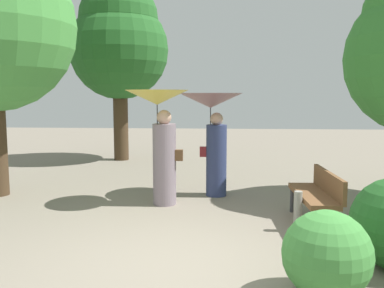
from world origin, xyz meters
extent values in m
plane|color=gray|center=(0.00, 0.00, 0.00)|extent=(40.00, 40.00, 0.00)
cylinder|color=gray|center=(-0.47, 2.78, 0.74)|extent=(0.42, 0.42, 1.49)
sphere|color=tan|center=(-0.47, 2.78, 1.60)|extent=(0.27, 0.27, 0.27)
cylinder|color=#333338|center=(-0.60, 2.79, 1.40)|extent=(0.02, 0.02, 0.86)
cone|color=#D8C64C|center=(-0.60, 2.79, 1.96)|extent=(1.15, 1.15, 0.27)
cube|color=brown|center=(-0.20, 2.75, 0.92)|extent=(0.14, 0.10, 0.20)
cylinder|color=navy|center=(0.47, 3.51, 0.71)|extent=(0.41, 0.41, 1.42)
sphere|color=tan|center=(0.47, 3.51, 1.54)|extent=(0.25, 0.25, 0.25)
cylinder|color=#333338|center=(0.35, 3.52, 1.34)|extent=(0.02, 0.02, 0.82)
cone|color=gray|center=(0.35, 3.52, 1.90)|extent=(1.26, 1.26, 0.29)
cube|color=maroon|center=(0.21, 3.53, 0.88)|extent=(0.14, 0.10, 0.20)
cylinder|color=#38383D|center=(1.78, 2.40, 0.22)|extent=(0.06, 0.06, 0.44)
cylinder|color=#38383D|center=(2.12, 2.42, 0.22)|extent=(0.06, 0.06, 0.44)
cylinder|color=#38383D|center=(1.84, 1.06, 0.22)|extent=(0.06, 0.06, 0.44)
cylinder|color=#38383D|center=(2.18, 1.08, 0.22)|extent=(0.06, 0.06, 0.44)
cube|color=brown|center=(1.98, 1.74, 0.46)|extent=(0.50, 1.52, 0.08)
cube|color=brown|center=(2.22, 1.75, 0.66)|extent=(0.13, 1.50, 0.35)
cylinder|color=#42301E|center=(-2.53, 7.91, 2.24)|extent=(0.45, 0.45, 4.47)
sphere|color=#235B23|center=(-2.53, 7.91, 3.36)|extent=(2.98, 2.98, 2.98)
sphere|color=#235B23|center=(-2.53, 7.91, 4.25)|extent=(2.38, 2.38, 2.38)
sphere|color=#428C3D|center=(1.61, -0.64, 0.44)|extent=(0.88, 0.88, 0.88)
cylinder|color=gray|center=(1.70, 1.40, 0.30)|extent=(0.12, 0.12, 0.60)
camera|label=1|loc=(0.56, -4.64, 2.01)|focal=38.72mm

